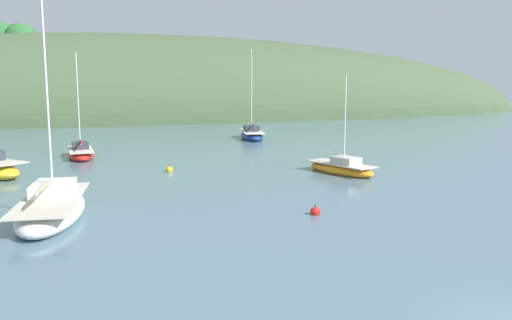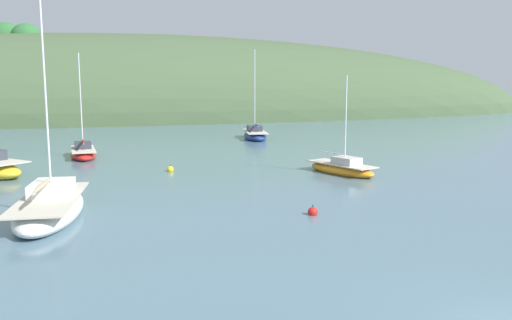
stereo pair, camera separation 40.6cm
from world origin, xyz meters
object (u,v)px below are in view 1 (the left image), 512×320
sailboat_black_sloop (341,168)px  sailboat_navy_dinghy (81,153)px  sailboat_cream_ketch (252,135)px  mooring_buoy_inner (169,170)px  sailboat_blue_center (52,208)px  mooring_buoy_channel (315,212)px

sailboat_black_sloop → sailboat_navy_dinghy: bearing=141.1°
sailboat_cream_ketch → mooring_buoy_inner: (-11.16, -17.01, -0.28)m
mooring_buoy_inner → sailboat_navy_dinghy: bearing=122.5°
sailboat_blue_center → sailboat_navy_dinghy: bearing=86.3°
sailboat_navy_dinghy → mooring_buoy_inner: (5.33, -8.36, -0.23)m
sailboat_blue_center → sailboat_cream_ketch: (17.66, 27.00, -0.04)m
sailboat_cream_ketch → sailboat_navy_dinghy: bearing=-152.3°
sailboat_navy_dinghy → sailboat_black_sloop: bearing=-38.9°
sailboat_blue_center → mooring_buoy_inner: size_ratio=19.06×
sailboat_cream_ketch → mooring_buoy_inner: bearing=-123.3°
sailboat_black_sloop → mooring_buoy_channel: (-5.94, -8.84, -0.20)m
sailboat_blue_center → sailboat_cream_ketch: 32.27m
sailboat_navy_dinghy → mooring_buoy_channel: sailboat_navy_dinghy is taller
sailboat_navy_dinghy → sailboat_black_sloop: (15.41, -12.45, -0.03)m
sailboat_blue_center → sailboat_cream_ketch: bearing=56.8°
sailboat_blue_center → mooring_buoy_channel: size_ratio=19.06×
mooring_buoy_channel → sailboat_navy_dinghy: bearing=114.0°
sailboat_navy_dinghy → mooring_buoy_channel: (9.47, -21.29, -0.23)m
mooring_buoy_inner → sailboat_black_sloop: bearing=-22.1°
mooring_buoy_inner → mooring_buoy_channel: size_ratio=1.00×
sailboat_navy_dinghy → mooring_buoy_inner: bearing=-57.5°
sailboat_blue_center → mooring_buoy_channel: 11.05m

